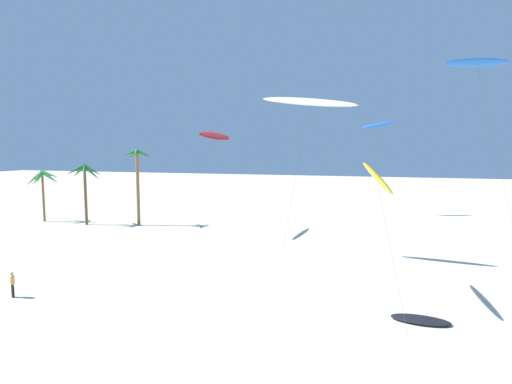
% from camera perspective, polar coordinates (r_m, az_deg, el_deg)
% --- Properties ---
extents(palm_tree_0, '(5.06, 4.76, 6.96)m').
position_cam_1_polar(palm_tree_0, '(63.59, -26.80, 1.48)').
color(palm_tree_0, brown).
rests_on(palm_tree_0, ground).
extents(palm_tree_1, '(4.82, 4.71, 7.87)m').
position_cam_1_polar(palm_tree_1, '(58.42, -22.04, 2.14)').
color(palm_tree_1, brown).
rests_on(palm_tree_1, ground).
extents(palm_tree_2, '(3.68, 3.64, 9.75)m').
position_cam_1_polar(palm_tree_2, '(55.88, -15.69, 3.59)').
color(palm_tree_2, olive).
rests_on(palm_tree_2, ground).
extents(flying_kite_0, '(4.88, 8.98, 14.10)m').
position_cam_1_polar(flying_kite_0, '(65.24, 16.01, 8.67)').
color(flying_kite_0, blue).
rests_on(flying_kite_0, ground).
extents(flying_kite_1, '(6.97, 7.43, 19.30)m').
position_cam_1_polar(flying_kite_1, '(51.30, 27.60, 15.18)').
color(flying_kite_1, blue).
rests_on(flying_kite_1, ground).
extents(flying_kite_2, '(8.71, 8.07, 14.70)m').
position_cam_1_polar(flying_kite_2, '(37.62, 7.09, 11.95)').
color(flying_kite_2, white).
rests_on(flying_kite_2, ground).
extents(flying_kite_3, '(2.87, 10.79, 11.90)m').
position_cam_1_polar(flying_kite_3, '(49.17, -5.54, 7.52)').
color(flying_kite_3, red).
rests_on(flying_kite_3, ground).
extents(flying_kite_4, '(3.36, 8.56, 9.24)m').
position_cam_1_polar(flying_kite_4, '(28.16, 15.91, 1.98)').
color(flying_kite_4, yellow).
rests_on(flying_kite_4, ground).
extents(grounded_kite_1, '(3.35, 1.66, 0.25)m').
position_cam_1_polar(grounded_kite_1, '(26.75, 21.26, -15.72)').
color(grounded_kite_1, black).
rests_on(grounded_kite_1, ground).
extents(person_near_right, '(0.46, 0.32, 1.71)m').
position_cam_1_polar(person_near_right, '(32.72, -29.95, -10.62)').
color(person_near_right, black).
rests_on(person_near_right, ground).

